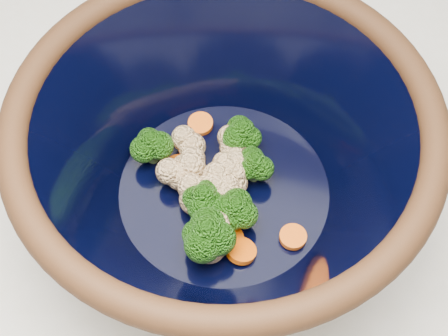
% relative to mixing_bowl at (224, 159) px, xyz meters
% --- Properties ---
extents(mixing_bowl, '(0.43, 0.43, 0.17)m').
position_rel_mixing_bowl_xyz_m(mixing_bowl, '(0.00, 0.00, 0.00)').
color(mixing_bowl, black).
rests_on(mixing_bowl, counter).
extents(vegetable_pile, '(0.19, 0.17, 0.06)m').
position_rel_mixing_bowl_xyz_m(vegetable_pile, '(-0.01, -0.01, -0.03)').
color(vegetable_pile, '#608442').
rests_on(vegetable_pile, mixing_bowl).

